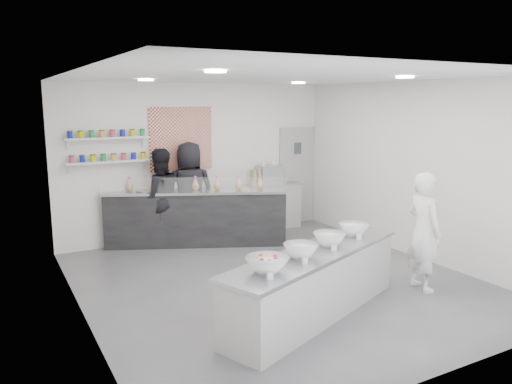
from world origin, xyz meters
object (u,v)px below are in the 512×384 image
espresso_ledge (272,206)px  woman_prep (424,232)px  espresso_machine (269,175)px  staff_left (160,198)px  back_bar (196,217)px  prep_counter (315,283)px  staff_right (190,192)px

espresso_ledge → woman_prep: size_ratio=0.75×
espresso_ledge → espresso_machine: (-0.06, 0.00, 0.66)m
woman_prep → staff_left: bearing=40.3°
back_bar → woman_prep: bearing=-37.3°
espresso_ledge → espresso_machine: espresso_machine is taller
prep_counter → staff_right: size_ratio=1.59×
prep_counter → staff_right: 3.95m
prep_counter → espresso_machine: 4.42m
espresso_machine → staff_right: size_ratio=0.26×
espresso_machine → staff_right: 1.82m
prep_counter → espresso_ledge: bearing=44.7°
back_bar → espresso_ledge: size_ratio=2.63×
prep_counter → staff_right: bearing=69.9°
prep_counter → espresso_machine: bearing=45.5°
woman_prep → staff_right: 4.39m
woman_prep → staff_left: (-2.59, 3.91, 0.06)m
prep_counter → espresso_ledge: size_ratio=2.40×
back_bar → woman_prep: size_ratio=1.98×
back_bar → espresso_machine: espresso_machine is taller
staff_right → prep_counter: bearing=103.2°
espresso_ledge → staff_left: 2.50m
back_bar → espresso_machine: size_ratio=6.72×
prep_counter → espresso_machine: size_ratio=6.13×
espresso_machine → staff_right: (-1.80, -0.12, -0.18)m
woman_prep → prep_counter: bearing=96.7°
staff_left → espresso_machine: bearing=-172.7°
espresso_ledge → back_bar: bearing=-168.8°
prep_counter → staff_left: bearing=78.6°
staff_right → woman_prep: bearing=128.3°
back_bar → espresso_ledge: (1.85, 0.37, -0.05)m
woman_prep → back_bar: bearing=35.2°
back_bar → prep_counter: bearing=-64.0°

